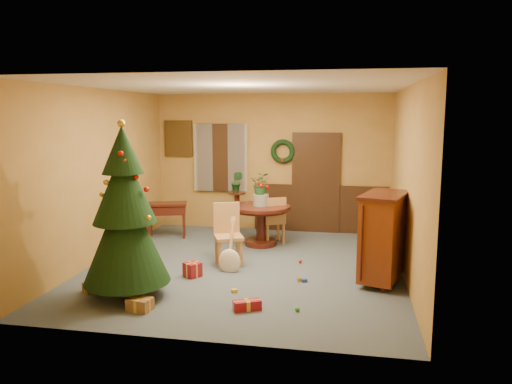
% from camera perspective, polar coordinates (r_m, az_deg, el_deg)
% --- Properties ---
extents(room_envelope, '(5.50, 5.50, 5.50)m').
position_cam_1_polar(room_envelope, '(10.61, 2.84, 1.51)').
color(room_envelope, '#374350').
rests_on(room_envelope, ground).
extents(dining_table, '(1.12, 1.12, 0.77)m').
position_cam_1_polar(dining_table, '(9.46, 0.56, -2.94)').
color(dining_table, black).
rests_on(dining_table, floor).
extents(urn, '(0.29, 0.29, 0.21)m').
position_cam_1_polar(urn, '(9.39, 0.56, -0.92)').
color(urn, slate).
rests_on(urn, dining_table).
extents(centerpiece_plant, '(0.37, 0.32, 0.42)m').
position_cam_1_polar(centerpiece_plant, '(9.35, 0.57, 0.99)').
color(centerpiece_plant, '#1E4C23').
rests_on(centerpiece_plant, urn).
extents(chair_near, '(0.58, 0.58, 1.02)m').
position_cam_1_polar(chair_near, '(8.31, -3.25, -4.54)').
color(chair_near, '#A57E42').
rests_on(chair_near, floor).
extents(chair_far, '(0.54, 0.54, 0.92)m').
position_cam_1_polar(chair_far, '(9.56, 2.08, -3.08)').
color(chair_far, '#A57E42').
rests_on(chair_far, floor).
extents(guitar, '(0.51, 0.63, 0.82)m').
position_cam_1_polar(guitar, '(7.91, -3.05, -6.20)').
color(guitar, '#EDE1C6').
rests_on(guitar, floor).
extents(plant_stand, '(0.34, 0.34, 0.88)m').
position_cam_1_polar(plant_stand, '(10.33, -2.18, -1.85)').
color(plant_stand, black).
rests_on(plant_stand, floor).
extents(stand_plant, '(0.26, 0.22, 0.44)m').
position_cam_1_polar(stand_plant, '(10.24, -2.19, 1.18)').
color(stand_plant, '#19471E').
rests_on(stand_plant, plant_stand).
extents(christmas_tree, '(1.17, 1.17, 2.41)m').
position_cam_1_polar(christmas_tree, '(6.91, -14.75, -2.53)').
color(christmas_tree, '#382111').
rests_on(christmas_tree, floor).
extents(writing_desk, '(0.88, 0.61, 0.71)m').
position_cam_1_polar(writing_desk, '(10.22, -10.17, -2.20)').
color(writing_desk, black).
rests_on(writing_desk, floor).
extents(sideboard, '(0.83, 1.16, 1.34)m').
position_cam_1_polar(sideboard, '(7.58, 14.31, -4.81)').
color(sideboard, '#551B09').
rests_on(sideboard, floor).
extents(gift_a, '(0.33, 0.27, 0.16)m').
position_cam_1_polar(gift_a, '(6.67, -13.13, -12.38)').
color(gift_a, brown).
rests_on(gift_a, floor).
extents(gift_b, '(0.31, 0.31, 0.22)m').
position_cam_1_polar(gift_b, '(7.82, -7.27, -8.80)').
color(gift_b, maroon).
rests_on(gift_b, floor).
extents(gift_c, '(0.30, 0.32, 0.14)m').
position_cam_1_polar(gift_c, '(7.51, -18.09, -10.23)').
color(gift_c, brown).
rests_on(gift_c, floor).
extents(gift_d, '(0.38, 0.29, 0.13)m').
position_cam_1_polar(gift_d, '(6.53, -1.01, -12.80)').
color(gift_d, maroon).
rests_on(gift_d, floor).
extents(toy_a, '(0.09, 0.08, 0.05)m').
position_cam_1_polar(toy_a, '(7.57, 5.54, -10.04)').
color(toy_a, '#224194').
rests_on(toy_a, floor).
extents(toy_b, '(0.06, 0.06, 0.06)m').
position_cam_1_polar(toy_b, '(6.50, 4.75, -13.24)').
color(toy_b, '#298724').
rests_on(toy_b, floor).
extents(toy_c, '(0.09, 0.09, 0.05)m').
position_cam_1_polar(toy_c, '(7.12, -2.49, -11.23)').
color(toy_c, gold).
rests_on(toy_c, floor).
extents(toy_d, '(0.06, 0.06, 0.06)m').
position_cam_1_polar(toy_d, '(8.47, 5.08, -7.92)').
color(toy_d, '#AF150B').
rests_on(toy_d, floor).
extents(toy_e, '(0.09, 0.08, 0.05)m').
position_cam_1_polar(toy_e, '(7.59, 5.05, -9.99)').
color(toy_e, gold).
rests_on(toy_e, floor).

